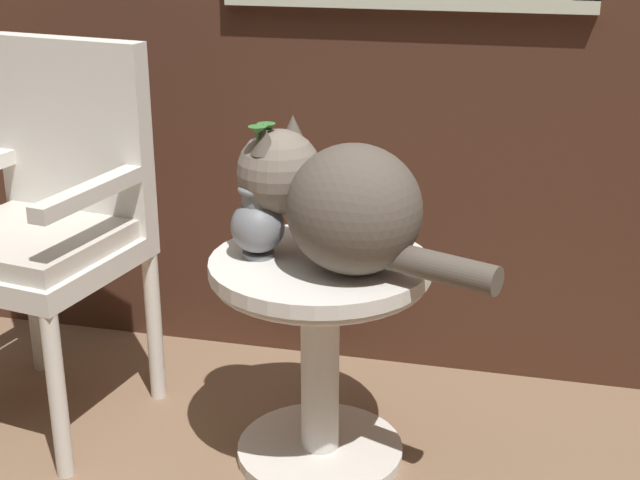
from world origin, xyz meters
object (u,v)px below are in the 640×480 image
cat (339,201)px  pewter_vase_with_ivy (258,219)px  wicker_chair (48,214)px  wicker_side_table (320,326)px

cat → pewter_vase_with_ivy: 0.21m
wicker_chair → pewter_vase_with_ivy: bearing=-8.8°
cat → pewter_vase_with_ivy: bearing=174.3°
cat → wicker_side_table: bearing=147.7°
pewter_vase_with_ivy → wicker_side_table: bearing=5.0°
wicker_chair → cat: bearing=-8.0°
pewter_vase_with_ivy → cat: bearing=-5.7°
wicker_chair → pewter_vase_with_ivy: 0.62m
wicker_chair → pewter_vase_with_ivy: wicker_chair is taller
wicker_side_table → wicker_chair: wicker_chair is taller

